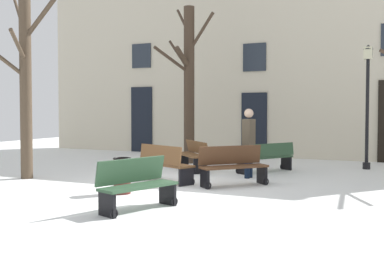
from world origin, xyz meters
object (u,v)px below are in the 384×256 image
Objects in this scene: streetlamp at (368,93)px; person_strolling at (249,139)px; bench_back_to_back_left at (137,185)px; litter_bin at (122,175)px; bench_near_center_tree at (165,164)px; bench_by_litter_bin at (192,155)px; bench_back_to_back_right at (266,157)px; bench_far_corner at (233,166)px; tree_near_facade at (26,82)px; tree_center at (189,81)px.

person_strolling is (-2.65, -3.21, -1.26)m from streetlamp.
bench_back_to_back_left is at bearing -112.71° from streetlamp.
bench_near_center_tree reaches higher than litter_bin.
streetlamp is 5.54m from bench_by_litter_bin.
streetlamp reaches higher than bench_by_litter_bin.
bench_back_to_back_left reaches higher than bench_back_to_back_right.
bench_far_corner is 1.45m from person_strolling.
streetlamp is 2.05× the size of person_strolling.
streetlamp is 4.35m from person_strolling.
bench_back_to_back_left is 3.29m from bench_far_corner.
person_strolling reaches higher than bench_back_to_back_right.
person_strolling is at bearing 25.77° from tree_near_facade.
litter_bin is at bearing -123.86° from streetlamp.
tree_near_facade reaches higher than person_strolling.
bench_far_corner is 1.02× the size of bench_by_litter_bin.
tree_center is at bearing 101.25° from litter_bin.
bench_by_litter_bin reaches higher than bench_back_to_back_right.
bench_back_to_back_left is at bearing 24.56° from bench_back_to_back_right.
tree_near_facade reaches higher than bench_back_to_back_right.
bench_far_corner is at bearing -119.77° from streetlamp.
bench_near_center_tree is (1.25, -3.99, -2.27)m from tree_center.
bench_near_center_tree is 2.34m from person_strolling.
bench_far_corner is (-2.60, -4.55, -1.80)m from streetlamp.
tree_center is 6.93× the size of litter_bin.
tree_near_facade is at bearing -115.34° from tree_center.
tree_near_facade is 3.17× the size of bench_back_to_back_left.
bench_by_litter_bin is (-2.00, 2.06, -0.02)m from bench_far_corner.
litter_bin is 2.67m from bench_far_corner.
bench_near_center_tree is at bearing 0.40° from bench_back_to_back_right.
bench_by_litter_bin is at bearing 33.08° from bench_back_to_back_left.
bench_far_corner is at bearing -148.07° from bench_near_center_tree.
bench_back_to_back_left is at bearing -24.13° from tree_near_facade.
bench_far_corner reaches higher than bench_back_to_back_right.
streetlamp is 2.43× the size of bench_far_corner.
bench_by_litter_bin is (-2.06, -0.57, 0.02)m from bench_back_to_back_right.
streetlamp is at bearing 146.78° from person_strolling.
bench_far_corner is (1.67, 0.25, 0.02)m from bench_near_center_tree.
person_strolling is (2.87, -2.41, -1.71)m from tree_center.
tree_center is at bearing 80.07° from bench_far_corner.
person_strolling is at bearing 44.27° from bench_far_corner.
person_strolling is (1.62, 1.59, 0.56)m from bench_near_center_tree.
bench_near_center_tree is (3.57, 0.92, -2.04)m from tree_near_facade.
bench_near_center_tree is 3.36m from bench_back_to_back_right.
bench_far_corner is at bearing 12.56° from tree_near_facade.
litter_bin is 4.05m from bench_by_litter_bin.
tree_center is at bearing 36.78° from bench_back_to_back_left.
litter_bin is at bearing -13.22° from tree_near_facade.
tree_center is 6.29m from litter_bin.
bench_by_litter_bin is at bearing -151.64° from streetlamp.
litter_bin is 1.68m from bench_back_to_back_left.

